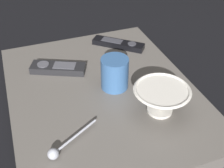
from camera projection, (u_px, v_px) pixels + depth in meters
The scene contains 7 objects.
ground_plane at pixel (102, 100), 0.90m from camera, with size 6.00×6.00×0.00m, color black.
table at pixel (102, 95), 0.88m from camera, with size 0.54×0.68×0.04m.
cereal_bowl at pixel (161, 99), 0.77m from camera, with size 0.15×0.15×0.08m.
coffee_mug at pixel (114, 72), 0.86m from camera, with size 0.08×0.11×0.10m.
teaspoon at pixel (58, 150), 0.67m from camera, with size 0.14×0.09×0.03m.
tv_remote_near at pixel (58, 68), 0.94m from camera, with size 0.18×0.12×0.03m.
tv_remote_far at pixel (118, 44), 1.07m from camera, with size 0.17×0.16×0.02m.
Camera 1 is at (-0.21, -0.65, 0.59)m, focal length 46.49 mm.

